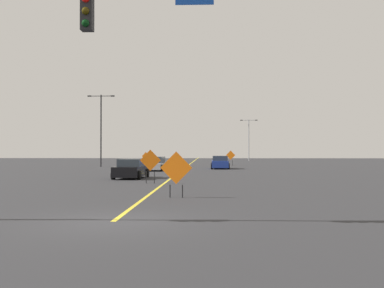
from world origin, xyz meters
TOP-DOWN VIEW (x-y plane):
  - ground at (0.00, 0.00)m, footprint 209.03×209.03m
  - road_centre_stripe at (0.00, 58.06)m, footprint 0.16×116.13m
  - street_lamp_far_left at (-10.50, 43.07)m, footprint 3.32×0.24m
  - street_lamp_mid_left at (10.31, 73.83)m, footprint 3.25×0.24m
  - construction_sign_median_far at (-0.86, 15.20)m, footprint 1.31×0.10m
  - construction_sign_median_near at (5.63, 47.70)m, footprint 1.22×0.22m
  - construction_sign_left_shoulder at (1.33, 6.74)m, footprint 1.40×0.23m
  - construction_sign_right_shoulder at (-6.15, 51.86)m, footprint 1.16×0.21m
  - car_blue_mid at (4.00, 37.78)m, footprint 2.07×4.60m
  - car_silver_passing at (-2.56, 32.81)m, footprint 2.14×4.55m
  - car_black_approaching at (-2.90, 20.19)m, footprint 2.24×4.38m

SIDE VIEW (x-z plane):
  - ground at x=0.00m, z-range 0.00..0.00m
  - road_centre_stripe at x=0.00m, z-range 0.00..0.01m
  - car_silver_passing at x=-2.56m, z-range -0.05..1.35m
  - car_black_approaching at x=-2.90m, z-range -0.04..1.37m
  - car_blue_mid at x=4.00m, z-range -0.04..1.39m
  - construction_sign_right_shoulder at x=-6.15m, z-range 0.22..2.00m
  - construction_sign_left_shoulder at x=1.33m, z-range 0.22..2.21m
  - construction_sign_median_near at x=5.63m, z-range 0.27..2.27m
  - construction_sign_median_far at x=-0.86m, z-range 0.28..2.35m
  - street_lamp_mid_left at x=10.31m, z-range 0.72..8.56m
  - street_lamp_far_left at x=-10.50m, z-range 0.75..9.61m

